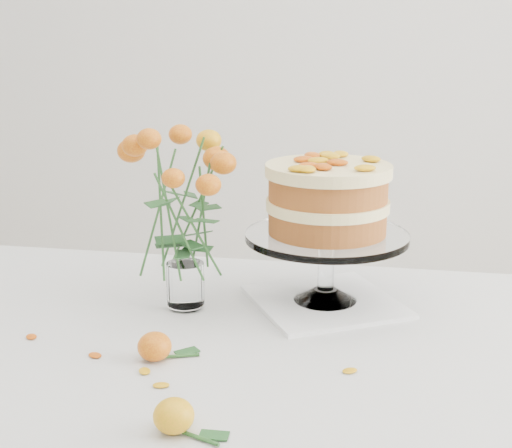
# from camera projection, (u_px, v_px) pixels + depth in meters

# --- Properties ---
(table) EXTENTS (1.43, 0.93, 0.76)m
(table) POSITION_uv_depth(u_px,v_px,m) (183.00, 379.00, 1.28)
(table) COLOR #A2865E
(table) RESTS_ON ground
(napkin) EXTENTS (0.36, 0.36, 0.01)m
(napkin) POSITION_uv_depth(u_px,v_px,m) (325.00, 302.00, 1.41)
(napkin) COLOR white
(napkin) RESTS_ON table
(cake_stand) EXTENTS (0.32, 0.32, 0.28)m
(cake_stand) POSITION_uv_depth(u_px,v_px,m) (328.00, 206.00, 1.36)
(cake_stand) COLOR white
(cake_stand) RESTS_ON napkin
(rose_vase) EXTENTS (0.25, 0.25, 0.37)m
(rose_vase) POSITION_uv_depth(u_px,v_px,m) (183.00, 201.00, 1.34)
(rose_vase) COLOR white
(rose_vase) RESTS_ON table
(loose_rose_near) EXTENTS (0.10, 0.06, 0.05)m
(loose_rose_near) POSITION_uv_depth(u_px,v_px,m) (174.00, 416.00, 0.96)
(loose_rose_near) COLOR #FFA216
(loose_rose_near) RESTS_ON table
(loose_rose_far) EXTENTS (0.10, 0.06, 0.05)m
(loose_rose_far) POSITION_uv_depth(u_px,v_px,m) (155.00, 347.00, 1.17)
(loose_rose_far) COLOR #BA3809
(loose_rose_far) RESTS_ON table
(stray_petal_a) EXTENTS (0.03, 0.02, 0.00)m
(stray_petal_a) POSITION_uv_depth(u_px,v_px,m) (95.00, 355.00, 1.18)
(stray_petal_a) COLOR #E6A20E
(stray_petal_a) RESTS_ON table
(stray_petal_b) EXTENTS (0.03, 0.02, 0.00)m
(stray_petal_b) POSITION_uv_depth(u_px,v_px,m) (145.00, 371.00, 1.13)
(stray_petal_b) COLOR #E6A20E
(stray_petal_b) RESTS_ON table
(stray_petal_c) EXTENTS (0.03, 0.02, 0.00)m
(stray_petal_c) POSITION_uv_depth(u_px,v_px,m) (161.00, 385.00, 1.08)
(stray_petal_c) COLOR #E6A20E
(stray_petal_c) RESTS_ON table
(stray_petal_d) EXTENTS (0.03, 0.02, 0.00)m
(stray_petal_d) POSITION_uv_depth(u_px,v_px,m) (31.00, 337.00, 1.26)
(stray_petal_d) COLOR #E6A20E
(stray_petal_d) RESTS_ON table
(stray_petal_f) EXTENTS (0.03, 0.02, 0.00)m
(stray_petal_f) POSITION_uv_depth(u_px,v_px,m) (350.00, 371.00, 1.13)
(stray_petal_f) COLOR #E6A20E
(stray_petal_f) RESTS_ON table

